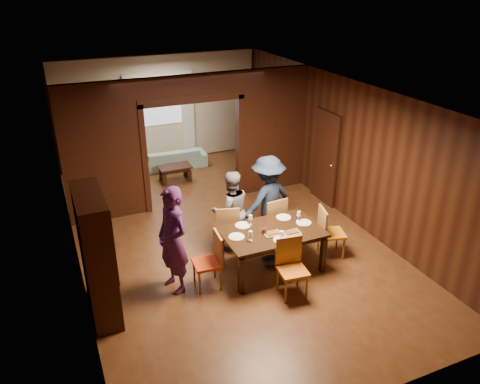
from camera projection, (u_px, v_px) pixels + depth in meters
name	position (u px, v px, depth m)	size (l,w,h in m)	color
floor	(221.00, 233.00, 9.45)	(9.00, 9.00, 0.00)	#492514
ceiling	(218.00, 90.00, 8.22)	(5.50, 9.00, 0.02)	silver
room_walls	(189.00, 135.00, 10.38)	(5.52, 9.01, 2.90)	black
person_purple	(173.00, 241.00, 7.43)	(0.67, 0.44, 1.83)	#431C54
person_grey	(231.00, 210.00, 8.67)	(0.76, 0.59, 1.55)	slate
person_navy	(268.00, 200.00, 8.88)	(1.13, 0.65, 1.74)	#162137
sofa	(172.00, 158.00, 12.58)	(1.80, 0.70, 0.52)	#96C1C4
serving_bowl	(272.00, 225.00, 8.13)	(0.32, 0.32, 0.08)	black
dining_table	(271.00, 249.00, 8.20)	(1.71, 1.07, 0.76)	black
coffee_table	(175.00, 173.00, 11.78)	(0.80, 0.50, 0.40)	black
chair_left	(207.00, 261.00, 7.66)	(0.44, 0.44, 0.97)	red
chair_right	(332.00, 232.00, 8.54)	(0.44, 0.44, 0.97)	orange
chair_far_l	(227.00, 227.00, 8.70)	(0.44, 0.44, 0.97)	#D04313
chair_far_r	(271.00, 219.00, 8.98)	(0.44, 0.44, 0.97)	#CA5F13
chair_near	(293.00, 269.00, 7.46)	(0.44, 0.44, 0.97)	#CA6513
hutch	(97.00, 256.00, 6.87)	(0.40, 1.20, 2.00)	black
door_right	(325.00, 158.00, 10.40)	(0.06, 0.90, 2.10)	black
window_far	(159.00, 101.00, 12.42)	(1.20, 0.03, 1.30)	silver
curtain_left	(133.00, 121.00, 12.31)	(0.35, 0.06, 2.40)	white
curtain_right	(188.00, 115.00, 12.85)	(0.35, 0.06, 2.40)	white
plate_left	(237.00, 237.00, 7.83)	(0.27, 0.27, 0.01)	white
plate_far_l	(243.00, 225.00, 8.19)	(0.27, 0.27, 0.01)	white
plate_far_r	(284.00, 217.00, 8.45)	(0.27, 0.27, 0.01)	white
plate_right	(304.00, 223.00, 8.28)	(0.27, 0.27, 0.01)	silver
plate_near	(281.00, 240.00, 7.74)	(0.27, 0.27, 0.01)	white
platter_a	(273.00, 233.00, 7.91)	(0.30, 0.20, 0.04)	slate
platter_b	(292.00, 232.00, 7.94)	(0.30, 0.20, 0.04)	gray
wineglass_left	(250.00, 236.00, 7.69)	(0.08, 0.08, 0.18)	silver
wineglass_far	(250.00, 220.00, 8.19)	(0.08, 0.08, 0.18)	silver
wineglass_right	(299.00, 216.00, 8.32)	(0.08, 0.08, 0.18)	white
tumbler	(282.00, 235.00, 7.76)	(0.07, 0.07, 0.14)	silver
condiment_jar	(264.00, 231.00, 7.92)	(0.08, 0.08, 0.11)	#502112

